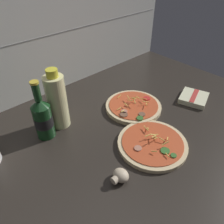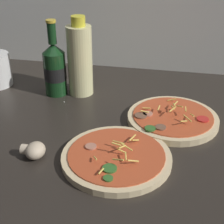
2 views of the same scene
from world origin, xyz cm
name	(u,v)px [view 1 (image 1 of 2)]	position (x,y,z in cm)	size (l,w,h in cm)	color
counter_slab	(108,141)	(0.00, 0.00, 1.25)	(160.00, 90.00, 2.50)	#28231E
tile_backsplash	(37,38)	(0.00, 45.50, 30.00)	(160.00, 1.13, 60.00)	silver
pizza_near	(152,144)	(9.66, -13.63, 3.43)	(25.71, 25.71, 5.05)	beige
pizza_far	(133,106)	(21.64, 6.94, 3.56)	(25.12, 25.12, 5.51)	beige
beer_bottle	(43,118)	(-16.12, 18.06, 11.16)	(7.00, 7.00, 23.86)	#143819
oil_bottle	(57,101)	(-8.36, 20.03, 13.94)	(7.77, 7.77, 24.89)	beige
mushroom_left	(120,176)	(-9.49, -16.14, 4.41)	(5.73, 5.46, 3.82)	beige
dish_towel	(194,98)	(47.74, -8.06, 3.71)	(16.00, 15.30, 2.56)	beige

